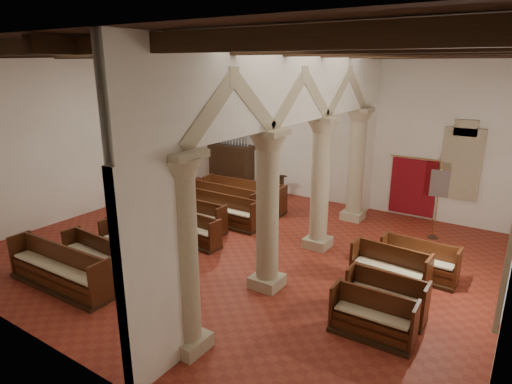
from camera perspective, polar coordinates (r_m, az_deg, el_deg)
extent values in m
plane|color=maroon|center=(13.32, -1.72, -7.75)|extent=(14.00, 14.00, 0.00)
plane|color=#331B11|center=(12.13, -1.98, 19.01)|extent=(14.00, 14.00, 0.00)
cube|color=white|center=(17.55, 9.62, 8.26)|extent=(14.00, 0.02, 6.00)
cube|color=white|center=(8.39, -26.15, -2.51)|extent=(14.00, 0.02, 6.00)
cube|color=white|center=(17.32, -21.30, 7.25)|extent=(0.02, 12.00, 6.00)
cube|color=tan|center=(9.22, -9.04, -19.13)|extent=(0.75, 0.75, 0.30)
cylinder|color=tan|center=(8.30, -9.61, -8.99)|extent=(0.56, 0.56, 3.30)
cube|color=tan|center=(11.24, 1.47, -11.80)|extent=(0.75, 0.75, 0.30)
cylinder|color=tan|center=(10.50, 1.54, -3.14)|extent=(0.56, 0.56, 3.30)
cube|color=tan|center=(13.63, 8.20, -6.64)|extent=(0.75, 0.75, 0.30)
cylinder|color=tan|center=(13.02, 8.53, 0.65)|extent=(0.56, 0.56, 3.30)
cube|color=tan|center=(16.22, 12.77, -3.02)|extent=(0.75, 0.75, 0.30)
cylinder|color=tan|center=(15.72, 13.19, 3.17)|extent=(0.56, 0.56, 3.30)
cube|color=white|center=(11.19, 5.86, 14.18)|extent=(0.25, 11.90, 1.93)
cube|color=#2D664A|center=(9.03, 30.96, -7.35)|extent=(0.03, 1.00, 2.20)
cube|color=#2D664A|center=(16.34, 25.67, 3.36)|extent=(1.00, 0.03, 2.20)
cube|color=#2F1E0F|center=(19.76, -3.28, 3.20)|extent=(2.00, 0.80, 1.80)
cube|color=#2F1E0F|center=(19.55, -3.33, 6.05)|extent=(2.10, 0.85, 0.20)
cube|color=#3C2513|center=(18.13, 3.31, -0.85)|extent=(0.49, 0.49, 0.09)
cube|color=#3C2513|center=(18.00, 3.34, 0.54)|extent=(0.24, 0.24, 1.01)
cube|color=#3C2513|center=(17.79, 3.25, 2.19)|extent=(0.53, 0.45, 0.18)
cube|color=maroon|center=(16.78, 20.16, 0.60)|extent=(1.60, 0.06, 2.10)
cylinder|color=#B98039|center=(16.51, 20.52, 4.26)|extent=(1.80, 0.04, 0.04)
cone|color=#2F1E0F|center=(15.36, 22.52, -5.42)|extent=(0.37, 0.37, 0.12)
cylinder|color=#B98039|center=(14.98, 23.02, -1.22)|extent=(0.04, 0.04, 2.49)
cylinder|color=#B98039|center=(14.69, 23.52, 3.02)|extent=(0.15, 0.72, 0.03)
cube|color=navy|center=(14.79, 23.27, 1.05)|extent=(0.56, 0.12, 0.88)
cube|color=navy|center=(11.22, -16.03, -11.82)|extent=(0.44, 0.39, 0.36)
cube|color=#163B9A|center=(11.41, -12.93, -11.07)|extent=(0.44, 0.40, 0.36)
cube|color=navy|center=(13.73, -6.41, -5.89)|extent=(0.38, 0.33, 0.32)
cylinder|color=white|center=(12.31, -22.81, -10.49)|extent=(0.91, 0.35, 0.09)
cylinder|color=white|center=(12.69, -18.81, -9.21)|extent=(0.92, 0.30, 0.09)
cube|color=#2F1E0F|center=(12.29, -24.64, -11.32)|extent=(3.35, 0.83, 0.11)
cube|color=#562B12|center=(12.14, -25.02, -10.17)|extent=(3.19, 0.50, 0.48)
cube|color=#562B12|center=(12.14, -24.19, -8.65)|extent=(3.18, 0.15, 1.02)
cube|color=#562B12|center=(13.39, -28.65, -6.90)|extent=(0.09, 0.65, 1.02)
cube|color=#562B12|center=(10.81, -20.14, -11.35)|extent=(0.09, 0.65, 1.02)
cube|color=beige|center=(12.03, -25.18, -9.02)|extent=(3.06, 0.46, 0.05)
cube|color=#2F1E0F|center=(12.67, -20.12, -9.95)|extent=(2.66, 0.84, 0.10)
cube|color=#542C12|center=(12.53, -20.42, -8.94)|extent=(2.49, 0.54, 0.43)
cube|color=#542C12|center=(12.55, -19.72, -7.62)|extent=(2.47, 0.22, 0.92)
cube|color=#542C12|center=(13.45, -23.56, -6.39)|extent=(0.10, 0.58, 0.92)
cube|color=#542C12|center=(11.53, -16.42, -9.49)|extent=(0.10, 0.58, 0.92)
cube|color=beige|center=(12.43, -20.53, -7.93)|extent=(2.39, 0.49, 0.05)
cube|color=#2F1E0F|center=(12.93, -15.23, -8.92)|extent=(2.85, 0.77, 0.10)
cube|color=#512611|center=(12.78, -15.50, -7.86)|extent=(2.69, 0.47, 0.46)
cube|color=#512611|center=(12.82, -14.80, -6.49)|extent=(2.69, 0.13, 0.96)
cube|color=#512611|center=(13.73, -19.21, -5.30)|extent=(0.08, 0.61, 0.96)
cube|color=#512611|center=(11.79, -10.82, -8.33)|extent=(0.08, 0.61, 0.96)
cube|color=beige|center=(12.68, -15.59, -6.82)|extent=(2.58, 0.42, 0.05)
cube|color=#2F1E0F|center=(13.63, -14.91, -7.54)|extent=(2.58, 0.67, 0.09)
cube|color=#522711|center=(13.50, -15.13, -6.62)|extent=(2.42, 0.39, 0.41)
cube|color=#522711|center=(13.54, -14.54, -5.45)|extent=(2.42, 0.09, 0.87)
cube|color=#522711|center=(14.36, -18.36, -4.49)|extent=(0.07, 0.55, 0.87)
cube|color=#522711|center=(12.60, -11.16, -6.93)|extent=(0.07, 0.55, 0.87)
cube|color=beige|center=(13.41, -15.21, -5.72)|extent=(2.33, 0.35, 0.05)
cube|color=#2F1E0F|center=(14.20, -9.79, -6.19)|extent=(2.99, 0.82, 0.09)
cube|color=#542212|center=(14.07, -9.97, -5.29)|extent=(2.82, 0.54, 0.42)
cube|color=#542212|center=(14.13, -9.42, -4.15)|extent=(2.80, 0.23, 0.88)
cube|color=#542212|center=(15.00, -13.88, -3.17)|extent=(0.10, 0.56, 0.88)
cube|color=#542212|center=(13.14, -5.20, -5.62)|extent=(0.10, 0.56, 0.88)
cube|color=beige|center=(13.98, -10.01, -4.41)|extent=(2.71, 0.49, 0.05)
cube|color=#2F1E0F|center=(15.13, -8.72, -4.65)|extent=(2.79, 0.72, 0.10)
cube|color=#48200F|center=(15.00, -8.89, -3.74)|extent=(2.64, 0.42, 0.44)
cube|color=#48200F|center=(15.08, -8.36, -2.62)|extent=(2.64, 0.09, 0.93)
cube|color=#48200F|center=(15.87, -12.42, -1.85)|extent=(0.07, 0.59, 0.93)
cube|color=#48200F|center=(14.14, -4.64, -3.83)|extent=(0.07, 0.59, 0.93)
cube|color=beige|center=(14.92, -8.93, -2.86)|extent=(2.54, 0.38, 0.05)
cube|color=#2F1E0F|center=(15.42, -4.66, -4.08)|extent=(3.03, 0.73, 0.10)
cube|color=#47270F|center=(15.29, -4.80, -3.15)|extent=(2.88, 0.42, 0.46)
cube|color=#47270F|center=(15.38, -4.29, -2.00)|extent=(2.88, 0.08, 0.97)
cube|color=#47270F|center=(16.17, -8.80, -1.21)|extent=(0.07, 0.62, 0.97)
cube|color=#47270F|center=(14.44, -0.02, -3.22)|extent=(0.07, 0.62, 0.97)
cube|color=beige|center=(15.20, -4.83, -2.24)|extent=(2.76, 0.38, 0.05)
cube|color=#2F1E0F|center=(16.26, -4.64, -2.95)|extent=(3.19, 0.82, 0.11)
cube|color=#4D1910|center=(16.12, -4.78, -2.00)|extent=(3.04, 0.49, 0.49)
cube|color=#4D1910|center=(16.22, -4.26, -0.85)|extent=(3.03, 0.13, 1.04)
cube|color=#4D1910|center=(17.05, -8.77, -0.12)|extent=(0.09, 0.66, 1.04)
cube|color=#4D1910|center=(15.22, -0.01, -1.99)|extent=(0.09, 0.66, 1.04)
cube|color=beige|center=(16.03, -4.81, -1.07)|extent=(2.92, 0.45, 0.05)
cube|color=#2F1E0F|center=(16.99, -1.66, -2.03)|extent=(3.54, 0.99, 0.11)
cube|color=#512111|center=(16.85, -1.78, -1.12)|extent=(3.37, 0.65, 0.49)
cube|color=#512111|center=(16.97, -1.30, -0.03)|extent=(3.34, 0.29, 1.03)
cube|color=#512111|center=(17.83, -6.15, 0.71)|extent=(0.12, 0.65, 1.03)
cube|color=#512111|center=(15.95, 3.42, -1.16)|extent=(0.12, 0.65, 1.03)
cube|color=beige|center=(16.77, -1.78, -0.24)|extent=(3.23, 0.60, 0.05)
cube|color=#2F1E0F|center=(9.79, 15.06, -17.89)|extent=(1.75, 0.71, 0.10)
cube|color=#49180F|center=(9.61, 15.09, -16.73)|extent=(1.59, 0.42, 0.43)
cube|color=#49180F|center=(9.66, 15.64, -14.89)|extent=(1.59, 0.10, 0.91)
cube|color=#49180F|center=(9.76, 10.56, -14.15)|extent=(0.08, 0.58, 0.91)
cube|color=#49180F|center=(9.37, 20.36, -16.43)|extent=(0.08, 0.58, 0.91)
cube|color=beige|center=(9.48, 15.20, -15.52)|extent=(1.53, 0.38, 0.05)
cube|color=#2F1E0F|center=(10.58, 16.72, -15.19)|extent=(1.79, 0.68, 0.10)
cube|color=#4D1B10|center=(10.41, 16.76, -14.09)|extent=(1.63, 0.40, 0.43)
cube|color=#4D1B10|center=(10.48, 17.23, -12.42)|extent=(1.63, 0.08, 0.91)
cube|color=#4D1B10|center=(10.56, 12.47, -11.76)|extent=(0.07, 0.57, 0.91)
cube|color=#4D1B10|center=(10.19, 21.70, -13.76)|extent=(0.07, 0.57, 0.91)
cube|color=beige|center=(10.29, 16.87, -12.95)|extent=(1.57, 0.36, 0.05)
cube|color=#2F1E0F|center=(11.68, 17.14, -11.99)|extent=(1.95, 0.86, 0.11)
cube|color=#502111|center=(11.49, 17.19, -10.82)|extent=(1.79, 0.53, 0.48)
cube|color=#502111|center=(11.59, 17.66, -9.15)|extent=(1.76, 0.18, 1.01)
cube|color=#502111|center=(11.68, 13.05, -8.56)|extent=(0.11, 0.64, 1.01)
cube|color=#502111|center=(11.27, 21.96, -10.38)|extent=(0.11, 0.64, 1.01)
cube|color=beige|center=(11.38, 17.31, -9.62)|extent=(1.71, 0.49, 0.05)
cube|color=#2F1E0F|center=(12.47, 20.64, -10.44)|extent=(1.99, 0.75, 0.10)
cube|color=#481A0F|center=(12.31, 20.72, -9.40)|extent=(1.83, 0.45, 0.45)
cube|color=#481A0F|center=(12.41, 21.08, -7.95)|extent=(1.82, 0.12, 0.94)
cube|color=#481A0F|center=(12.46, 16.64, -7.40)|extent=(0.09, 0.60, 0.94)
cube|color=#481A0F|center=(12.14, 25.32, -9.03)|extent=(0.09, 0.60, 0.94)
cube|color=beige|center=(12.20, 20.84, -8.35)|extent=(1.76, 0.41, 0.05)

